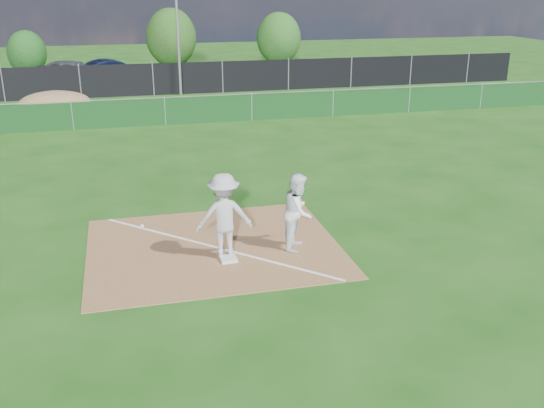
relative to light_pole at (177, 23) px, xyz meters
The scene contains 17 objects.
ground 13.40m from the light_pole, 96.74° to the right, with size 90.00×90.00×0.00m, color #19490F.
infield_dirt 22.11m from the light_pole, 93.95° to the right, with size 6.00×5.00×0.02m, color brown.
foul_line 22.11m from the light_pole, 93.95° to the right, with size 0.08×7.00×0.01m, color white.
green_fence 8.55m from the light_pole, 101.02° to the right, with size 44.00×0.05×1.20m, color #0E3413.
dirt_mound 8.46m from the light_pole, 147.13° to the right, with size 3.38×2.60×1.17m, color olive.
black_fence 3.46m from the light_pole, 168.69° to the left, with size 46.00×0.04×1.80m, color black.
parking_lot 6.80m from the light_pole, 105.80° to the left, with size 46.00×9.00×0.01m, color black.
light_pole is the anchor object (origin of this frame).
first_base 22.92m from the light_pole, 93.27° to the right, with size 0.37×0.37×0.08m, color silver.
play_at_first 22.51m from the light_pole, 93.39° to the right, with size 2.57×0.80×2.02m.
runner 22.39m from the light_pole, 88.72° to the right, with size 0.91×0.71×1.87m, color white.
car_left 8.32m from the light_pole, 142.90° to the left, with size 1.97×4.89×1.67m, color #9A9DA1.
car_mid 7.44m from the light_pole, 123.54° to the left, with size 1.57×4.50×1.48m, color black.
car_right 6.23m from the light_pole, 50.99° to the left, with size 1.76×4.32×1.25m, color black.
tree_left 13.99m from the light_pole, 132.76° to the left, with size 2.61×2.61×3.09m.
tree_mid 11.94m from the light_pole, 86.90° to the left, with size 3.71×3.71×4.40m.
tree_right 14.57m from the light_pole, 52.43° to the left, with size 3.40×3.40×4.04m.
Camera 1 is at (-1.90, -12.41, 6.05)m, focal length 40.00 mm.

